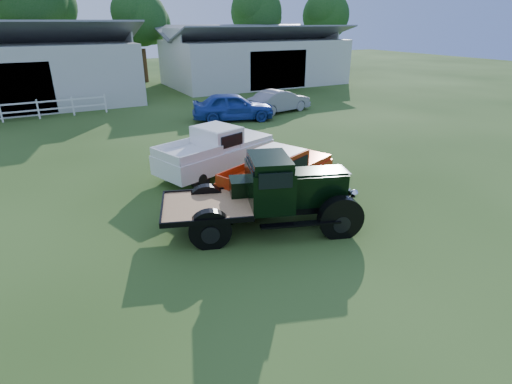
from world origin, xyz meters
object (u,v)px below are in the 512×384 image
vintage_flatbed (265,193)px  misc_car_grey (280,101)px  red_pickup (278,173)px  white_pickup (216,151)px  misc_car_blue (233,106)px

vintage_flatbed → misc_car_grey: (8.91, 13.71, -0.37)m
red_pickup → misc_car_grey: bearing=35.5°
vintage_flatbed → red_pickup: bearing=68.9°
red_pickup → white_pickup: white_pickup is taller
red_pickup → white_pickup: bearing=84.3°
white_pickup → misc_car_blue: size_ratio=1.02×
vintage_flatbed → misc_car_blue: (5.16, 13.03, -0.26)m
vintage_flatbed → misc_car_blue: 14.02m
white_pickup → misc_car_blue: bearing=42.0°
vintage_flatbed → white_pickup: bearing=102.6°
misc_car_grey → misc_car_blue: bearing=89.1°
misc_car_blue → misc_car_grey: misc_car_blue is taller
vintage_flatbed → misc_car_grey: vintage_flatbed is taller
red_pickup → white_pickup: 3.29m
misc_car_blue → red_pickup: bearing=179.9°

